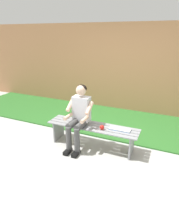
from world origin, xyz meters
name	(u,v)px	position (x,y,z in m)	size (l,w,h in m)	color
ground_plane	(18,160)	(1.10, 1.00, -0.02)	(10.00, 7.00, 0.04)	#B2B2AD
grass_strip	(114,118)	(0.00, -1.55, 0.01)	(9.00, 2.36, 0.03)	#2D6B28
brick_wall	(109,67)	(0.50, -2.42, 1.24)	(9.50, 0.24, 2.48)	#B27A51
bench_near	(92,130)	(0.00, 0.00, 0.36)	(1.86, 0.46, 0.47)	gray
person_seated	(79,115)	(0.25, 0.10, 0.71)	(0.50, 0.69, 1.28)	silver
apple	(102,127)	(-0.23, 0.08, 0.51)	(0.09, 0.09, 0.09)	red
book_open	(120,129)	(-0.55, -0.05, 0.48)	(0.41, 0.16, 0.02)	white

